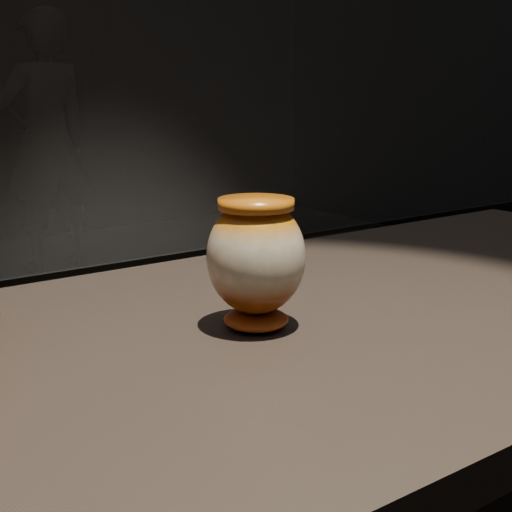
{
  "coord_description": "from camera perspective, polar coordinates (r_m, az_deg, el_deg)",
  "views": [
    {
      "loc": [
        -0.6,
        -0.74,
        1.22
      ],
      "look_at": [
        -0.07,
        0.0,
        1.0
      ],
      "focal_mm": 50.0,
      "sensor_mm": 36.0,
      "label": 1
    }
  ],
  "objects": [
    {
      "name": "visitor",
      "position": [
        4.91,
        -16.41,
        8.66
      ],
      "size": [
        0.67,
        0.49,
        1.7
      ],
      "primitive_type": "imported",
      "rotation": [
        0.0,
        0.0,
        3.28
      ],
      "color": "black",
      "rests_on": "ground"
    },
    {
      "name": "main_vase",
      "position": [
        0.95,
        0.0,
        -0.19
      ],
      "size": [
        0.17,
        0.17,
        0.18
      ],
      "rotation": [
        0.0,
        0.0,
        0.32
      ],
      "color": "#712E0A",
      "rests_on": "display_plinth"
    },
    {
      "name": "display_plinth",
      "position": [
        1.13,
        2.92,
        -18.13
      ],
      "size": [
        2.0,
        0.8,
        0.9
      ],
      "color": "black",
      "rests_on": "ground"
    }
  ]
}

